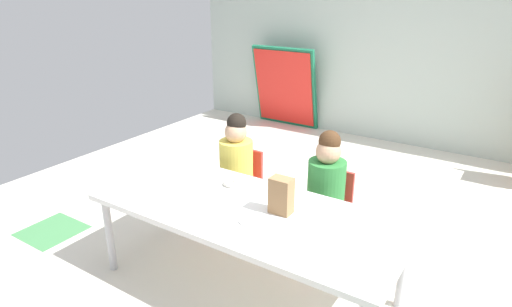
{
  "coord_description": "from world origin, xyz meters",
  "views": [
    {
      "loc": [
        1.19,
        -2.53,
        1.82
      ],
      "look_at": [
        -0.22,
        -0.36,
        0.82
      ],
      "focal_mm": 30.56,
      "sensor_mm": 36.0,
      "label": 1
    }
  ],
  "objects_px": {
    "paper_plate_near_edge": "(231,185)",
    "seated_child_near_camera": "(237,159)",
    "folded_activity_table": "(285,87)",
    "paper_bag_brown": "(281,196)",
    "paper_plate_center_table": "(254,220)",
    "donut_powdered_on_plate": "(231,183)",
    "craft_table": "(247,214)",
    "seated_child_middle_seat": "(327,182)"
  },
  "relations": [
    {
      "from": "craft_table",
      "to": "paper_plate_near_edge",
      "type": "distance_m",
      "value": 0.33
    },
    {
      "from": "seated_child_near_camera",
      "to": "seated_child_middle_seat",
      "type": "distance_m",
      "value": 0.76
    },
    {
      "from": "seated_child_middle_seat",
      "to": "folded_activity_table",
      "type": "bearing_deg",
      "value": 124.97
    },
    {
      "from": "seated_child_near_camera",
      "to": "seated_child_middle_seat",
      "type": "bearing_deg",
      "value": 0.0
    },
    {
      "from": "folded_activity_table",
      "to": "paper_bag_brown",
      "type": "bearing_deg",
      "value": -60.84
    },
    {
      "from": "paper_bag_brown",
      "to": "paper_plate_center_table",
      "type": "height_order",
      "value": "paper_bag_brown"
    },
    {
      "from": "craft_table",
      "to": "folded_activity_table",
      "type": "distance_m",
      "value": 3.49
    },
    {
      "from": "paper_bag_brown",
      "to": "seated_child_near_camera",
      "type": "bearing_deg",
      "value": 141.82
    },
    {
      "from": "seated_child_middle_seat",
      "to": "paper_plate_near_edge",
      "type": "relative_size",
      "value": 5.1
    },
    {
      "from": "craft_table",
      "to": "paper_plate_center_table",
      "type": "relative_size",
      "value": 10.57
    },
    {
      "from": "seated_child_middle_seat",
      "to": "donut_powdered_on_plate",
      "type": "distance_m",
      "value": 0.66
    },
    {
      "from": "paper_plate_near_edge",
      "to": "seated_child_near_camera",
      "type": "bearing_deg",
      "value": 121.11
    },
    {
      "from": "paper_bag_brown",
      "to": "paper_plate_center_table",
      "type": "relative_size",
      "value": 1.22
    },
    {
      "from": "seated_child_middle_seat",
      "to": "paper_plate_center_table",
      "type": "height_order",
      "value": "seated_child_middle_seat"
    },
    {
      "from": "craft_table",
      "to": "paper_bag_brown",
      "type": "height_order",
      "value": "paper_bag_brown"
    },
    {
      "from": "seated_child_middle_seat",
      "to": "paper_bag_brown",
      "type": "distance_m",
      "value": 0.58
    },
    {
      "from": "seated_child_near_camera",
      "to": "donut_powdered_on_plate",
      "type": "distance_m",
      "value": 0.51
    },
    {
      "from": "seated_child_middle_seat",
      "to": "folded_activity_table",
      "type": "xyz_separation_m",
      "value": [
        -1.76,
        2.51,
        -0.02
      ]
    },
    {
      "from": "donut_powdered_on_plate",
      "to": "folded_activity_table",
      "type": "bearing_deg",
      "value": 113.13
    },
    {
      "from": "paper_plate_center_table",
      "to": "donut_powdered_on_plate",
      "type": "xyz_separation_m",
      "value": [
        -0.38,
        0.3,
        0.02
      ]
    },
    {
      "from": "seated_child_near_camera",
      "to": "folded_activity_table",
      "type": "distance_m",
      "value": 2.7
    },
    {
      "from": "craft_table",
      "to": "paper_plate_near_edge",
      "type": "bearing_deg",
      "value": 142.76
    },
    {
      "from": "paper_plate_center_table",
      "to": "seated_child_middle_seat",
      "type": "bearing_deg",
      "value": 80.88
    },
    {
      "from": "seated_child_near_camera",
      "to": "paper_bag_brown",
      "type": "bearing_deg",
      "value": -38.18
    },
    {
      "from": "folded_activity_table",
      "to": "paper_plate_near_edge",
      "type": "height_order",
      "value": "folded_activity_table"
    },
    {
      "from": "paper_plate_near_edge",
      "to": "paper_plate_center_table",
      "type": "relative_size",
      "value": 1.0
    },
    {
      "from": "seated_child_near_camera",
      "to": "paper_plate_near_edge",
      "type": "bearing_deg",
      "value": -58.89
    },
    {
      "from": "craft_table",
      "to": "paper_bag_brown",
      "type": "xyz_separation_m",
      "value": [
        0.2,
        0.07,
        0.15
      ]
    },
    {
      "from": "seated_child_middle_seat",
      "to": "craft_table",
      "type": "bearing_deg",
      "value": -110.53
    },
    {
      "from": "seated_child_middle_seat",
      "to": "folded_activity_table",
      "type": "distance_m",
      "value": 3.06
    },
    {
      "from": "paper_plate_center_table",
      "to": "seated_child_near_camera",
      "type": "bearing_deg",
      "value": 131.14
    },
    {
      "from": "donut_powdered_on_plate",
      "to": "seated_child_near_camera",
      "type": "bearing_deg",
      "value": 121.11
    },
    {
      "from": "paper_plate_near_edge",
      "to": "paper_plate_center_table",
      "type": "distance_m",
      "value": 0.48
    },
    {
      "from": "craft_table",
      "to": "donut_powdered_on_plate",
      "type": "relative_size",
      "value": 17.76
    },
    {
      "from": "seated_child_near_camera",
      "to": "paper_bag_brown",
      "type": "relative_size",
      "value": 4.17
    },
    {
      "from": "seated_child_middle_seat",
      "to": "donut_powdered_on_plate",
      "type": "bearing_deg",
      "value": -138.58
    },
    {
      "from": "folded_activity_table",
      "to": "donut_powdered_on_plate",
      "type": "bearing_deg",
      "value": -66.87
    },
    {
      "from": "paper_plate_center_table",
      "to": "donut_powdered_on_plate",
      "type": "bearing_deg",
      "value": 141.82
    },
    {
      "from": "folded_activity_table",
      "to": "paper_bag_brown",
      "type": "relative_size",
      "value": 4.94
    },
    {
      "from": "paper_bag_brown",
      "to": "seated_child_middle_seat",
      "type": "bearing_deg",
      "value": 86.27
    },
    {
      "from": "folded_activity_table",
      "to": "donut_powdered_on_plate",
      "type": "xyz_separation_m",
      "value": [
        1.26,
        -2.95,
        0.05
      ]
    },
    {
      "from": "paper_bag_brown",
      "to": "donut_powdered_on_plate",
      "type": "bearing_deg",
      "value": 164.08
    }
  ]
}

